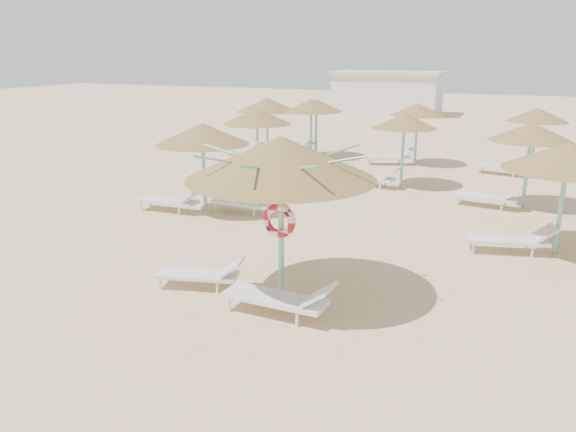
% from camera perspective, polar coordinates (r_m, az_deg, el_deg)
% --- Properties ---
extents(ground, '(120.00, 120.00, 0.00)m').
position_cam_1_polar(ground, '(11.20, -2.64, -8.60)').
color(ground, '#D2B180').
rests_on(ground, ground).
extents(main_palapa, '(3.61, 3.61, 3.24)m').
position_cam_1_polar(main_palapa, '(10.47, -0.72, 5.87)').
color(main_palapa, '#71C4AB').
rests_on(main_palapa, ground).
extents(lounger_main_a, '(1.91, 0.98, 0.67)m').
position_cam_1_polar(lounger_main_a, '(11.77, -8.68, -5.81)').
color(lounger_main_a, silver).
rests_on(lounger_main_a, ground).
extents(lounger_main_b, '(2.14, 0.72, 0.77)m').
position_cam_1_polar(lounger_main_b, '(10.43, -0.63, -8.32)').
color(lounger_main_b, silver).
rests_on(lounger_main_b, ground).
extents(palapa_field, '(20.39, 12.67, 2.72)m').
position_cam_1_polar(palapa_field, '(19.76, 12.39, 8.96)').
color(palapa_field, '#71C4AB').
rests_on(palapa_field, ground).
extents(service_hut, '(8.40, 4.40, 3.25)m').
position_cam_1_polar(service_hut, '(45.45, 10.04, 12.25)').
color(service_hut, silver).
rests_on(service_hut, ground).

